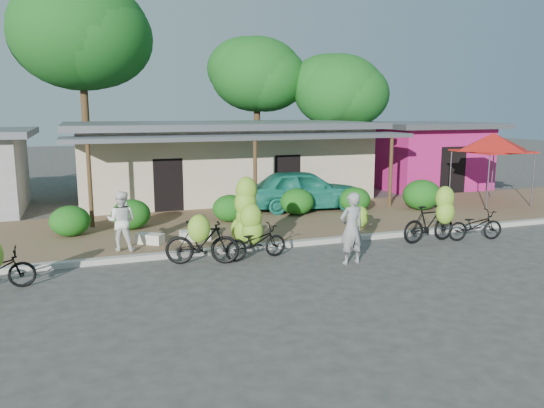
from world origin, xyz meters
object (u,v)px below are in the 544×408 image
Objects in this scene: tree_near_right at (335,89)px; sack_near at (195,235)px; red_canopy at (493,142)px; tree_center_right at (253,73)px; sack_far at (150,239)px; vendor at (352,228)px; bike_far_right at (475,225)px; bike_center at (251,226)px; tree_far_center at (76,32)px; bystander at (122,221)px; bike_left at (202,241)px; bike_right at (433,219)px; teal_van at (304,190)px.

sack_near is at bearing -131.53° from tree_near_right.
tree_center_right is at bearing 119.44° from red_canopy.
sack_near is at bearing -3.15° from sack_far.
sack_far is 0.40× the size of vendor.
sack_far is 5.78m from vendor.
tree_center_right is 16.82m from bike_far_right.
bike_center is (-11.39, -3.86, -1.77)m from red_canopy.
tree_far_center reaches higher than bystander.
bike_left is at bearing 159.56° from bystander.
bike_right reaches higher than teal_van.
tree_center_right reaches higher than sack_far.
bike_center is at bearing -59.43° from bike_left.
bike_right is at bearing -104.35° from tree_near_right.
tree_far_center is 15.10m from sack_near.
bike_left reaches higher than sack_near.
bike_far_right is (1.45, -0.12, -0.27)m from bike_right.
bike_left is at bearing 97.45° from bike_far_right.
bike_center is 5.49m from bike_right.
bike_right is (0.50, -15.67, -5.17)m from tree_center_right.
bike_left is at bearing 144.11° from teal_van.
vendor is (6.25, -16.21, -6.60)m from tree_far_center.
tree_far_center is at bearing -63.75° from bystander.
teal_van is at bearing 170.11° from red_canopy.
bystander is (-8.20, -13.85, -4.95)m from tree_center_right.
tree_center_right is 17.62m from bike_left.
sack_far is at bearing -82.93° from tree_far_center.
vendor reaches higher than sack_far.
vendor is at bearing -35.80° from sack_far.
teal_van is (4.90, 3.38, 0.62)m from sack_near.
bike_center is 1.14× the size of bike_right.
tree_near_right is 17.49m from bystander.
vendor is (-3.25, -1.04, 0.20)m from bike_right.
sack_near is (-1.15, 1.82, -0.57)m from bike_center.
red_canopy is at bearing 9.26° from sack_near.
tree_far_center reaches higher than bike_left.
vendor is at bearing 110.07° from bike_far_right.
tree_center_right is at bearing 65.50° from sack_near.
bike_far_right is 0.40× the size of teal_van.
vendor is at bearing -68.92° from tree_far_center.
bystander is at bearing -86.56° from tree_far_center.
bike_center reaches higher than sack_near.
bystander is (-3.23, 1.39, 0.09)m from bike_center.
tree_near_right reaches higher than red_canopy.
tree_near_right is (4.00, -2.00, -0.90)m from tree_center_right.
tree_center_right is (9.00, 0.50, -1.63)m from tree_far_center.
bystander reaches higher than bike_left.
bike_left is 2.46m from sack_far.
bike_center reaches higher than bystander.
bike_far_right is at bearing -82.95° from tree_center_right.
tree_center_right is 4.79× the size of bystander.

